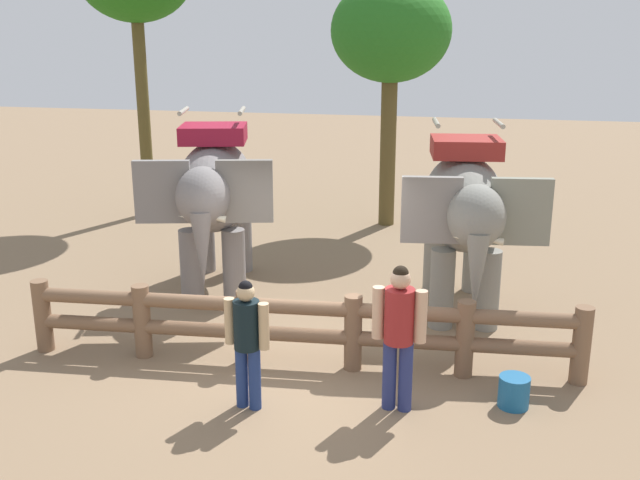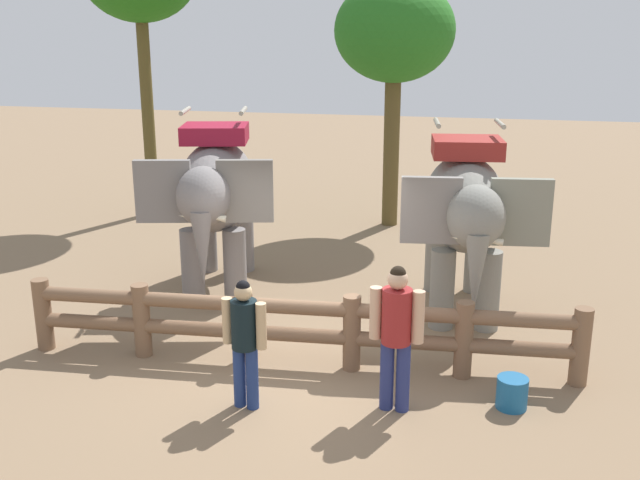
# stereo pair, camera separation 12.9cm
# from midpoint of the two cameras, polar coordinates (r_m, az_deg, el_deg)

# --- Properties ---
(ground_plane) EXTENTS (60.00, 60.00, 0.00)m
(ground_plane) POSITION_cam_midpoint_polar(r_m,az_deg,el_deg) (9.95, -1.72, -10.34)
(ground_plane) COLOR #81674D
(log_fence) EXTENTS (7.60, 0.78, 1.05)m
(log_fence) POSITION_cam_midpoint_polar(r_m,az_deg,el_deg) (9.92, -1.39, -6.60)
(log_fence) COLOR brown
(log_fence) RESTS_ON ground
(elephant_near_left) EXTENTS (2.37, 3.76, 3.15)m
(elephant_near_left) POSITION_cam_midpoint_polar(r_m,az_deg,el_deg) (12.56, -7.86, 3.74)
(elephant_near_left) COLOR slate
(elephant_near_left) RESTS_ON ground
(elephant_center) EXTENTS (2.04, 3.63, 3.08)m
(elephant_center) POSITION_cam_midpoint_polar(r_m,az_deg,el_deg) (11.61, 11.57, 2.33)
(elephant_center) COLOR gray
(elephant_center) RESTS_ON ground
(tourist_woman_in_black) EXTENTS (0.65, 0.37, 1.83)m
(tourist_woman_in_black) POSITION_cam_midpoint_polar(r_m,az_deg,el_deg) (8.69, 6.40, -6.87)
(tourist_woman_in_black) COLOR navy
(tourist_woman_in_black) RESTS_ON ground
(tourist_man_in_blue) EXTENTS (0.57, 0.36, 1.63)m
(tourist_man_in_blue) POSITION_cam_midpoint_polar(r_m,az_deg,el_deg) (8.78, -5.49, -7.40)
(tourist_man_in_blue) COLOR navy
(tourist_man_in_blue) RESTS_ON ground
(tree_far_left) EXTENTS (2.66, 2.66, 5.53)m
(tree_far_left) POSITION_cam_midpoint_polar(r_m,az_deg,el_deg) (16.73, 6.06, 15.69)
(tree_far_left) COLOR brown
(tree_far_left) RESTS_ON ground
(feed_bucket) EXTENTS (0.38, 0.38, 0.39)m
(feed_bucket) POSITION_cam_midpoint_polar(r_m,az_deg,el_deg) (9.35, 15.14, -11.44)
(feed_bucket) COLOR #19598C
(feed_bucket) RESTS_ON ground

